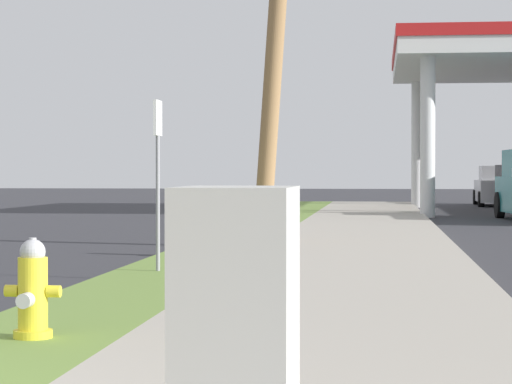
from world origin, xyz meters
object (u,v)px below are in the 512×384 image
Objects in this scene: fire_hydrant_nearest at (33,294)px; utility_cabinet at (237,321)px; street_sign_post at (158,149)px; car_silver_by_near_pump at (501,188)px; fire_hydrant_second at (210,229)px; fire_hydrant_third at (262,211)px.

fire_hydrant_nearest is 0.64× the size of utility_cabinet.
street_sign_post is (-0.18, 5.43, 1.19)m from fire_hydrant_nearest.
utility_cabinet is 0.26× the size of car_silver_by_near_pump.
fire_hydrant_third is (-0.05, 8.07, 0.00)m from fire_hydrant_second.
fire_hydrant_second is 12.18m from utility_cabinet.
fire_hydrant_nearest is at bearing -89.29° from fire_hydrant_second.
fire_hydrant_nearest is 1.00× the size of fire_hydrant_third.
utility_cabinet is (1.90, -2.81, 0.22)m from fire_hydrant_nearest.
utility_cabinet is 0.55× the size of street_sign_post.
fire_hydrant_third is 19.99m from car_silver_by_near_pump.
fire_hydrant_third is 0.16× the size of car_silver_by_near_pump.
utility_cabinet is at bearing -97.97° from car_silver_by_near_pump.
car_silver_by_near_pump reaches higher than fire_hydrant_third.
car_silver_by_near_pump is (7.48, 18.53, 0.28)m from fire_hydrant_third.
fire_hydrant_nearest is 0.35× the size of street_sign_post.
fire_hydrant_third is at bearing 90.56° from fire_hydrant_nearest.
street_sign_post reaches higher than fire_hydrant_nearest.
fire_hydrant_second is 0.35× the size of street_sign_post.
utility_cabinet is (2.02, -12.01, 0.22)m from fire_hydrant_second.
street_sign_post is at bearing 104.19° from utility_cabinet.
car_silver_by_near_pump reaches higher than fire_hydrant_nearest.
fire_hydrant_nearest is 3.40m from utility_cabinet.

